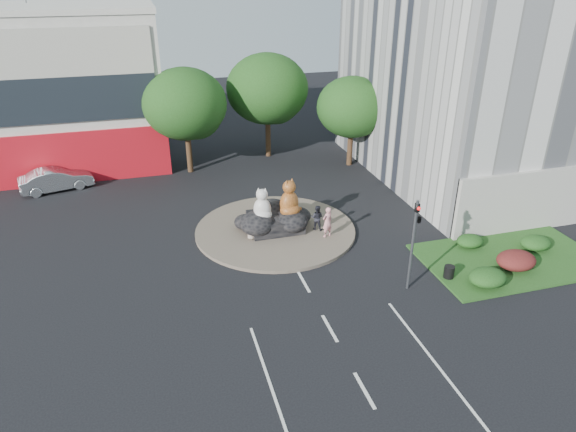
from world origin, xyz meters
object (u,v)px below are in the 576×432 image
Objects in this scene: pedestrian_pink at (327,222)px; pedestrian_dark at (317,218)px; cat_tabby at (289,197)px; parked_car at (56,179)px; kitten_calico at (251,232)px; litter_bin at (449,272)px; kitten_white at (298,222)px; cat_white at (262,204)px.

pedestrian_pink is 1.19× the size of pedestrian_dark.
cat_tabby reaches higher than pedestrian_dark.
cat_tabby is 18.48m from parked_car.
kitten_calico is 1.36× the size of litter_bin.
litter_bin is at bearing -144.89° from parked_car.
cat_white is at bearing 127.84° from kitten_white.
cat_white reaches higher than parked_car.
kitten_white is at bearing 12.91° from pedestrian_dark.
kitten_white is at bearing -140.23° from parked_car.
parked_car reaches higher than litter_bin.
cat_tabby reaches higher than litter_bin.
pedestrian_dark is at bearing 14.40° from cat_white.
kitten_white is 0.46× the size of pedestrian_pink.
pedestrian_dark is (1.12, -0.40, 0.37)m from kitten_white.
pedestrian_dark is at bearing -52.30° from cat_tabby.
pedestrian_dark is (1.60, -0.68, -1.29)m from cat_tabby.
kitten_calico is 16.93m from parked_car.
kitten_white is 0.17× the size of parked_car.
cat_white is at bearing 154.60° from cat_tabby.
pedestrian_dark is at bearing 125.68° from litter_bin.
cat_tabby is 1.48× the size of pedestrian_dark.
kitten_white is at bearing 19.69° from cat_white.
litter_bin is (6.63, -7.69, -1.84)m from cat_tabby.
pedestrian_pink is (3.63, -1.61, -0.97)m from cat_white.
parked_car is 7.61× the size of litter_bin.
pedestrian_dark is (4.20, 0.08, 0.36)m from kitten_calico.
litter_bin is (4.73, -5.97, -0.71)m from pedestrian_pink.
litter_bin is at bearing 4.43° from kitten_calico.
kitten_calico is at bearing -147.73° from parked_car.
cat_tabby is at bearing 130.77° from litter_bin.
kitten_calico is 11.55m from litter_bin.
kitten_calico is 4.22m from pedestrian_dark.
litter_bin is at bearing -98.05° from kitten_white.
parked_car is (-14.80, 10.97, -1.46)m from cat_tabby.
kitten_calico reaches higher than kitten_white.
cat_tabby is 2.69× the size of kitten_white.
kitten_white is at bearing 50.15° from kitten_calico.
pedestrian_pink reaches higher than kitten_white.
pedestrian_dark is at bearing -67.32° from kitten_white.
parked_car is (-12.20, 11.74, 0.18)m from kitten_calico.
kitten_white reaches higher than litter_bin.
pedestrian_pink is at bearing 29.26° from kitten_calico.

